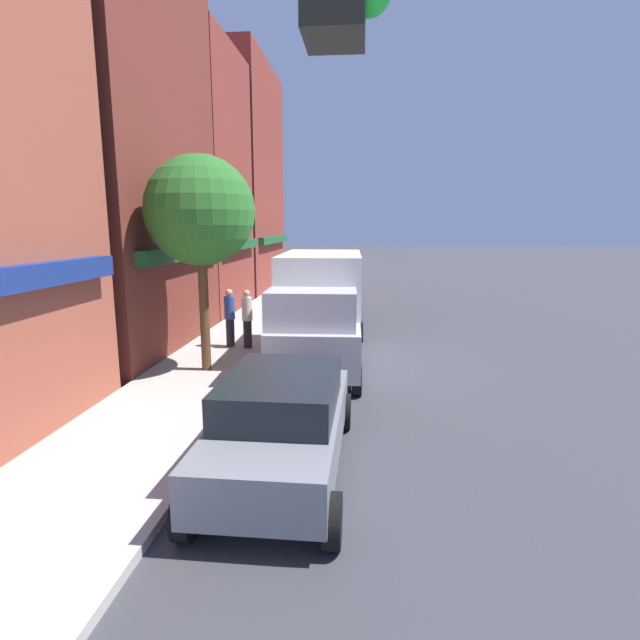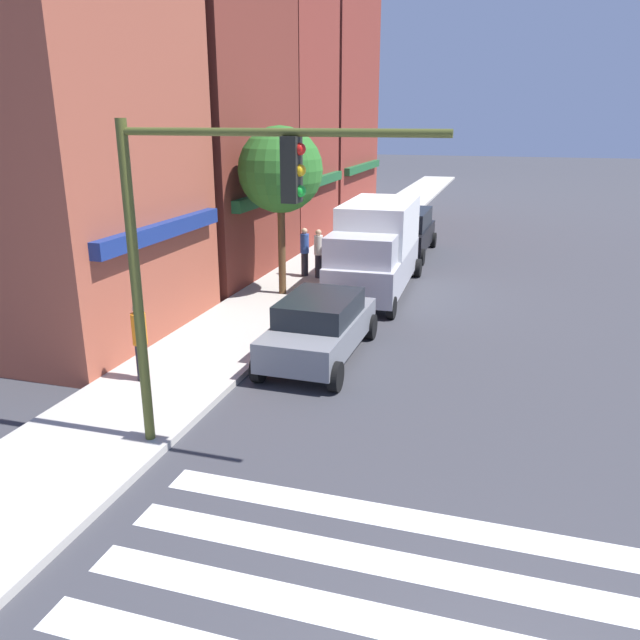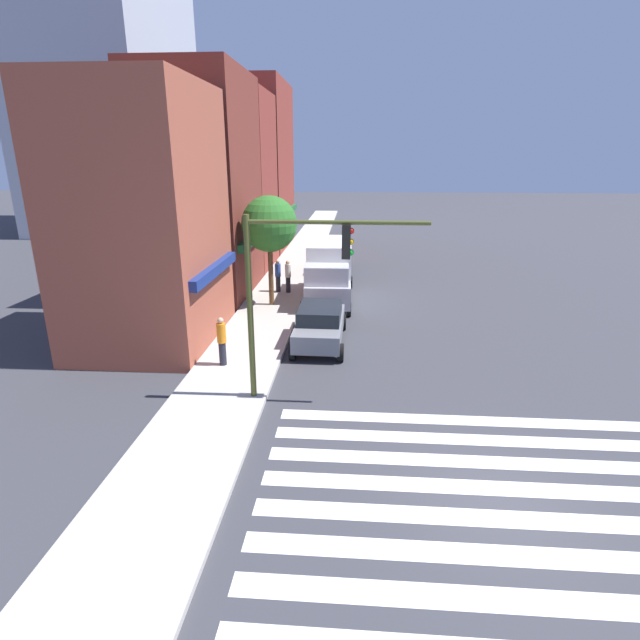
% 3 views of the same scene
% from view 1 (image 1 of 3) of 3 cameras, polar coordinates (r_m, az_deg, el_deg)
% --- Properties ---
extents(storefront_row, '(30.19, 5.30, 12.77)m').
position_cam_1_polar(storefront_row, '(21.42, -17.54, 15.47)').
color(storefront_row, '#9E4C38').
rests_on(storefront_row, ground_plane).
extents(sedan_grey, '(4.42, 2.02, 1.59)m').
position_cam_1_polar(sedan_grey, '(7.88, -4.36, -11.44)').
color(sedan_grey, slate).
rests_on(sedan_grey, ground_plane).
extents(box_truck_silver, '(6.26, 2.42, 3.04)m').
position_cam_1_polar(box_truck_silver, '(13.92, -0.01, 1.55)').
color(box_truck_silver, '#B7B7BC').
rests_on(box_truck_silver, ground_plane).
extents(suv_black, '(4.71, 2.12, 1.94)m').
position_cam_1_polar(suv_black, '(20.45, 1.65, 2.93)').
color(suv_black, black).
rests_on(suv_black, ground_plane).
extents(pedestrian_white_shirt, '(0.32, 0.32, 1.77)m').
position_cam_1_polar(pedestrian_white_shirt, '(15.19, -8.32, 0.24)').
color(pedestrian_white_shirt, '#23232D').
rests_on(pedestrian_white_shirt, sidewalk_left).
extents(pedestrian_blue_shirt, '(0.32, 0.32, 1.77)m').
position_cam_1_polar(pedestrian_blue_shirt, '(15.47, -10.27, 0.37)').
color(pedestrian_blue_shirt, '#23232D').
rests_on(pedestrian_blue_shirt, sidewalk_left).
extents(street_tree, '(2.68, 2.68, 5.36)m').
position_cam_1_polar(street_tree, '(12.78, -13.56, 11.96)').
color(street_tree, brown).
rests_on(street_tree, sidewalk_left).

